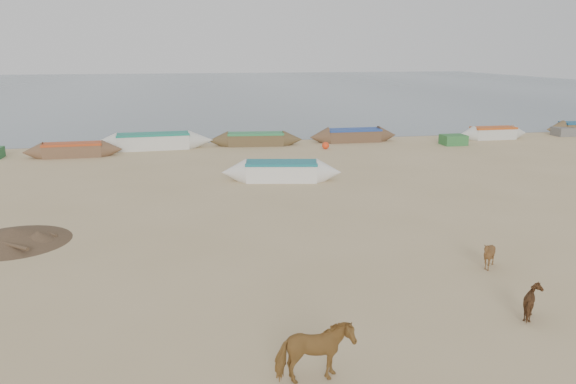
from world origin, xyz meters
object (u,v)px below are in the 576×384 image
(calf_front, at_px, (489,255))
(cow_adult, at_px, (314,353))
(calf_right, at_px, (534,303))
(near_canoe, at_px, (281,171))

(calf_front, bearing_deg, cow_adult, -58.48)
(calf_front, distance_m, calf_right, 2.97)
(calf_right, bearing_deg, near_canoe, 23.73)
(calf_right, relative_size, near_canoe, 0.13)
(cow_adult, xyz_separation_m, calf_right, (5.48, 1.46, -0.22))
(calf_front, distance_m, near_canoe, 12.42)
(near_canoe, bearing_deg, calf_right, -67.49)
(cow_adult, distance_m, calf_front, 7.48)
(cow_adult, distance_m, calf_right, 5.68)
(calf_front, relative_size, near_canoe, 0.15)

